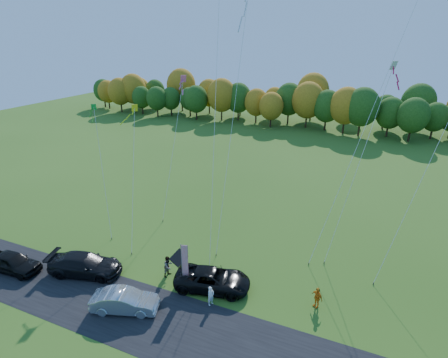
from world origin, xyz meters
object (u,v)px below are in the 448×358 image
at_px(silver_sedan, 125,301).
at_px(person_east, 317,297).
at_px(black_suv, 212,279).
at_px(feather_flag, 184,262).

height_order(silver_sedan, person_east, person_east).
bearing_deg(black_suv, feather_flag, 99.44).
bearing_deg(person_east, black_suv, -138.20).
distance_m(silver_sedan, person_east, 13.81).
xyz_separation_m(silver_sedan, feather_flag, (2.79, 3.82, 1.65)).
relative_size(black_suv, person_east, 3.51).
height_order(black_suv, silver_sedan, black_suv).
bearing_deg(feather_flag, black_suv, 21.78).
relative_size(black_suv, silver_sedan, 1.23).
relative_size(silver_sedan, feather_flag, 1.19).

